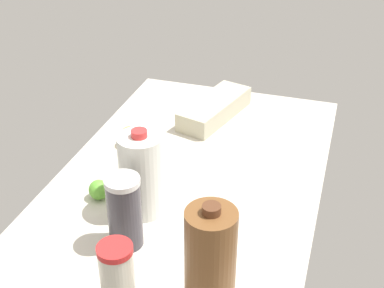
{
  "coord_description": "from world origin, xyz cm",
  "views": [
    {
      "loc": [
        126.32,
        39.91,
        92.85
      ],
      "look_at": [
        0.0,
        0.0,
        13.0
      ],
      "focal_mm": 50.0,
      "sensor_mm": 36.0,
      "label": 1
    }
  ],
  "objects_px": {
    "shaker_bottle": "(125,212)",
    "milk_jug": "(142,174)",
    "tumbler_cup": "(117,275)",
    "chocolate_milk_jug": "(210,261)",
    "lemon_by_jug": "(130,137)",
    "lime_near_front": "(99,190)",
    "egg_carton": "(215,109)"
  },
  "relations": [
    {
      "from": "chocolate_milk_jug",
      "to": "milk_jug",
      "type": "xyz_separation_m",
      "value": [
        -0.27,
        -0.26,
        -0.01
      ]
    },
    {
      "from": "milk_jug",
      "to": "lemon_by_jug",
      "type": "bearing_deg",
      "value": -150.95
    },
    {
      "from": "chocolate_milk_jug",
      "to": "tumbler_cup",
      "type": "relative_size",
      "value": 1.73
    },
    {
      "from": "egg_carton",
      "to": "shaker_bottle",
      "type": "height_order",
      "value": "shaker_bottle"
    },
    {
      "from": "milk_jug",
      "to": "lemon_by_jug",
      "type": "relative_size",
      "value": 3.7
    },
    {
      "from": "shaker_bottle",
      "to": "milk_jug",
      "type": "relative_size",
      "value": 0.79
    },
    {
      "from": "egg_carton",
      "to": "tumbler_cup",
      "type": "height_order",
      "value": "tumbler_cup"
    },
    {
      "from": "chocolate_milk_jug",
      "to": "lime_near_front",
      "type": "relative_size",
      "value": 4.83
    },
    {
      "from": "chocolate_milk_jug",
      "to": "shaker_bottle",
      "type": "bearing_deg",
      "value": -117.69
    },
    {
      "from": "shaker_bottle",
      "to": "milk_jug",
      "type": "bearing_deg",
      "value": -175.59
    },
    {
      "from": "shaker_bottle",
      "to": "lemon_by_jug",
      "type": "xyz_separation_m",
      "value": [
        -0.44,
        -0.18,
        -0.06
      ]
    },
    {
      "from": "chocolate_milk_jug",
      "to": "lemon_by_jug",
      "type": "xyz_separation_m",
      "value": [
        -0.57,
        -0.43,
        -0.09
      ]
    },
    {
      "from": "milk_jug",
      "to": "tumbler_cup",
      "type": "bearing_deg",
      "value": 12.75
    },
    {
      "from": "shaker_bottle",
      "to": "lime_near_front",
      "type": "relative_size",
      "value": 3.45
    },
    {
      "from": "shaker_bottle",
      "to": "lemon_by_jug",
      "type": "bearing_deg",
      "value": -157.89
    },
    {
      "from": "milk_jug",
      "to": "lime_near_front",
      "type": "xyz_separation_m",
      "value": [
        -0.01,
        -0.14,
        -0.09
      ]
    },
    {
      "from": "shaker_bottle",
      "to": "tumbler_cup",
      "type": "height_order",
      "value": "shaker_bottle"
    },
    {
      "from": "milk_jug",
      "to": "lime_near_front",
      "type": "height_order",
      "value": "milk_jug"
    },
    {
      "from": "shaker_bottle",
      "to": "chocolate_milk_jug",
      "type": "height_order",
      "value": "chocolate_milk_jug"
    },
    {
      "from": "chocolate_milk_jug",
      "to": "lime_near_front",
      "type": "distance_m",
      "value": 0.5
    },
    {
      "from": "egg_carton",
      "to": "lemon_by_jug",
      "type": "xyz_separation_m",
      "value": [
        0.27,
        -0.21,
        -0.0
      ]
    },
    {
      "from": "tumbler_cup",
      "to": "milk_jug",
      "type": "height_order",
      "value": "milk_jug"
    },
    {
      "from": "chocolate_milk_jug",
      "to": "milk_jug",
      "type": "relative_size",
      "value": 1.1
    },
    {
      "from": "lemon_by_jug",
      "to": "milk_jug",
      "type": "bearing_deg",
      "value": 29.05
    },
    {
      "from": "lime_near_front",
      "to": "tumbler_cup",
      "type": "bearing_deg",
      "value": 32.42
    },
    {
      "from": "shaker_bottle",
      "to": "lime_near_front",
      "type": "xyz_separation_m",
      "value": [
        -0.15,
        -0.15,
        -0.07
      ]
    },
    {
      "from": "milk_jug",
      "to": "egg_carton",
      "type": "bearing_deg",
      "value": 175.83
    },
    {
      "from": "milk_jug",
      "to": "lime_near_front",
      "type": "relative_size",
      "value": 4.39
    },
    {
      "from": "shaker_bottle",
      "to": "chocolate_milk_jug",
      "type": "bearing_deg",
      "value": 62.31
    },
    {
      "from": "shaker_bottle",
      "to": "chocolate_milk_jug",
      "type": "relative_size",
      "value": 0.72
    },
    {
      "from": "lime_near_front",
      "to": "lemon_by_jug",
      "type": "distance_m",
      "value": 0.29
    },
    {
      "from": "shaker_bottle",
      "to": "lemon_by_jug",
      "type": "height_order",
      "value": "shaker_bottle"
    }
  ]
}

